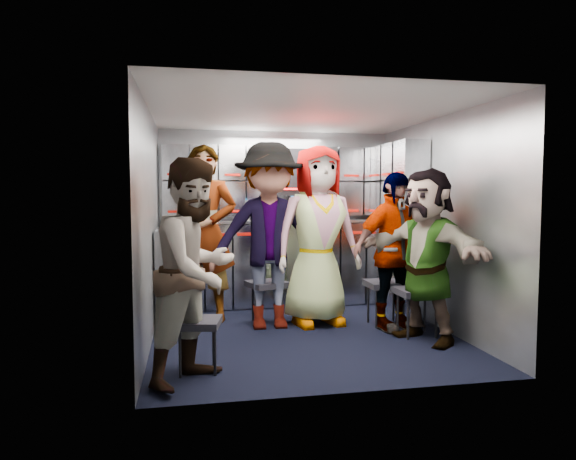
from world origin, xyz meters
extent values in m
plane|color=black|center=(0.00, 0.00, 0.00)|extent=(3.00, 3.00, 0.00)
cube|color=gray|center=(0.00, 1.50, 1.05)|extent=(2.80, 0.04, 2.10)
cube|color=gray|center=(-1.40, 0.00, 1.05)|extent=(0.04, 3.00, 2.10)
cube|color=gray|center=(1.40, 0.00, 1.05)|extent=(0.04, 3.00, 2.10)
cube|color=silver|center=(0.00, 0.00, 2.10)|extent=(2.80, 3.00, 0.02)
cube|color=#8E939C|center=(0.00, 1.29, 0.49)|extent=(2.68, 0.38, 0.99)
cube|color=#8E939C|center=(-1.19, 0.56, 0.49)|extent=(0.38, 0.76, 0.99)
cube|color=silver|center=(0.00, 1.29, 1.01)|extent=(2.68, 0.42, 0.03)
cube|color=#8E939C|center=(0.00, 1.35, 1.49)|extent=(2.68, 0.28, 0.82)
cube|color=#8E939C|center=(1.25, 0.70, 1.49)|extent=(0.28, 1.00, 0.82)
cube|color=#8E939C|center=(1.25, 0.60, 0.50)|extent=(0.28, 1.20, 1.00)
cube|color=#B40E05|center=(0.00, 1.09, 0.88)|extent=(2.60, 0.02, 0.03)
cube|color=black|center=(-1.01, -0.89, 0.38)|extent=(0.40, 0.38, 0.05)
cylinder|color=black|center=(-1.13, -1.00, 0.18)|extent=(0.02, 0.02, 0.36)
cylinder|color=black|center=(-0.88, -1.00, 0.18)|extent=(0.02, 0.02, 0.36)
cylinder|color=black|center=(-1.13, -0.78, 0.18)|extent=(0.02, 0.02, 0.36)
cylinder|color=black|center=(-0.88, -0.78, 0.18)|extent=(0.02, 0.02, 0.36)
cube|color=black|center=(-0.27, 0.48, 0.40)|extent=(0.46, 0.45, 0.06)
cylinder|color=black|center=(-0.41, 0.37, 0.19)|extent=(0.02, 0.02, 0.39)
cylinder|color=black|center=(-0.14, 0.37, 0.19)|extent=(0.02, 0.02, 0.39)
cylinder|color=black|center=(-0.41, 0.60, 0.19)|extent=(0.02, 0.02, 0.39)
cylinder|color=black|center=(-0.14, 0.60, 0.19)|extent=(0.02, 0.02, 0.39)
cube|color=black|center=(0.23, 0.53, 0.44)|extent=(0.45, 0.44, 0.06)
cylinder|color=black|center=(0.09, 0.40, 0.21)|extent=(0.02, 0.02, 0.42)
cylinder|color=black|center=(0.38, 0.40, 0.21)|extent=(0.02, 0.02, 0.42)
cylinder|color=black|center=(0.09, 0.65, 0.21)|extent=(0.02, 0.02, 0.42)
cylinder|color=black|center=(0.38, 0.65, 0.21)|extent=(0.02, 0.02, 0.42)
cube|color=black|center=(0.91, 0.17, 0.42)|extent=(0.39, 0.37, 0.06)
cylinder|color=black|center=(0.77, 0.05, 0.20)|extent=(0.02, 0.02, 0.40)
cylinder|color=black|center=(1.05, 0.05, 0.20)|extent=(0.02, 0.02, 0.40)
cylinder|color=black|center=(0.77, 0.29, 0.20)|extent=(0.02, 0.02, 0.40)
cylinder|color=black|center=(1.05, 0.29, 0.20)|extent=(0.02, 0.02, 0.40)
cube|color=black|center=(1.05, -0.26, 0.42)|extent=(0.38, 0.36, 0.06)
cylinder|color=black|center=(0.91, -0.38, 0.20)|extent=(0.02, 0.02, 0.40)
cylinder|color=black|center=(1.19, -0.38, 0.20)|extent=(0.02, 0.02, 0.40)
cylinder|color=black|center=(0.91, -0.14, 0.20)|extent=(0.02, 0.02, 0.40)
cylinder|color=black|center=(1.19, -0.14, 0.20)|extent=(0.02, 0.02, 0.40)
imported|color=black|center=(-0.90, 0.70, 0.93)|extent=(0.78, 0.62, 1.85)
imported|color=black|center=(-1.01, -1.07, 0.80)|extent=(0.96, 0.98, 1.59)
imported|color=black|center=(-0.27, 0.30, 0.92)|extent=(1.20, 0.70, 1.85)
imported|color=black|center=(0.23, 0.35, 0.92)|extent=(0.96, 0.70, 1.83)
imported|color=black|center=(0.91, -0.01, 0.78)|extent=(0.98, 0.62, 1.55)
imported|color=black|center=(1.05, -0.44, 0.79)|extent=(1.03, 1.52, 1.57)
cylinder|color=white|center=(-0.40, 1.24, 1.15)|extent=(0.07, 0.07, 0.24)
cylinder|color=white|center=(-0.12, 1.24, 1.16)|extent=(0.06, 0.06, 0.26)
cylinder|color=white|center=(0.15, 1.24, 1.16)|extent=(0.06, 0.06, 0.27)
cylinder|color=tan|center=(-0.97, 1.23, 1.08)|extent=(0.08, 0.08, 0.11)
cylinder|color=tan|center=(0.76, 1.23, 1.08)|extent=(0.09, 0.09, 0.11)
camera|label=1|loc=(-1.05, -4.73, 1.34)|focal=32.00mm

